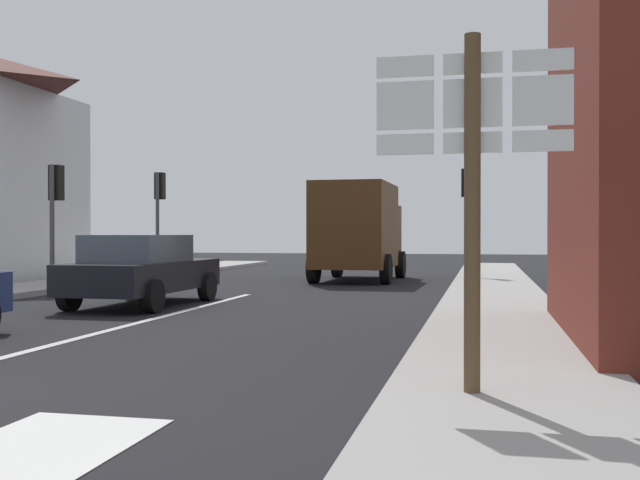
# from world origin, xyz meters

# --- Properties ---
(ground_plane) EXTENTS (80.00, 80.00, 0.00)m
(ground_plane) POSITION_xyz_m (0.00, 10.00, 0.00)
(ground_plane) COLOR black
(sidewalk_right) EXTENTS (2.23, 44.00, 0.14)m
(sidewalk_right) POSITION_xyz_m (5.89, 8.00, 0.07)
(sidewalk_right) COLOR #9E9B96
(sidewalk_right) RESTS_ON ground
(lane_centre_stripe) EXTENTS (0.16, 12.00, 0.01)m
(lane_centre_stripe) POSITION_xyz_m (0.00, 6.00, 0.01)
(lane_centre_stripe) COLOR silver
(lane_centre_stripe) RESTS_ON ground
(lane_turn_arrow) EXTENTS (1.20, 2.20, 0.01)m
(lane_turn_arrow) POSITION_xyz_m (2.63, -1.00, 0.01)
(lane_turn_arrow) COLOR silver
(lane_turn_arrow) RESTS_ON ground
(sedan_far) EXTENTS (2.03, 4.23, 1.47)m
(sedan_far) POSITION_xyz_m (-1.28, 8.83, 0.76)
(sedan_far) COLOR black
(sedan_far) RESTS_ON ground
(delivery_truck) EXTENTS (2.55, 5.03, 3.05)m
(delivery_truck) POSITION_xyz_m (1.74, 17.95, 1.65)
(delivery_truck) COLOR #4C2D14
(delivery_truck) RESTS_ON ground
(route_sign_post) EXTENTS (1.66, 0.14, 3.20)m
(route_sign_post) POSITION_xyz_m (5.54, 1.08, 2.00)
(route_sign_post) COLOR brown
(route_sign_post) RESTS_ON ground
(traffic_light_far_left) EXTENTS (0.30, 0.49, 3.56)m
(traffic_light_far_left) POSITION_xyz_m (-5.08, 17.99, 2.64)
(traffic_light_far_left) COLOR #47474C
(traffic_light_far_left) RESTS_ON ground
(traffic_light_near_left) EXTENTS (0.30, 0.49, 3.25)m
(traffic_light_near_left) POSITION_xyz_m (-5.08, 11.73, 2.41)
(traffic_light_near_left) COLOR #47474C
(traffic_light_near_left) RESTS_ON ground
(traffic_light_far_right) EXTENTS (0.30, 0.49, 3.57)m
(traffic_light_far_right) POSITION_xyz_m (5.08, 18.86, 2.65)
(traffic_light_far_right) COLOR #47474C
(traffic_light_far_right) RESTS_ON ground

